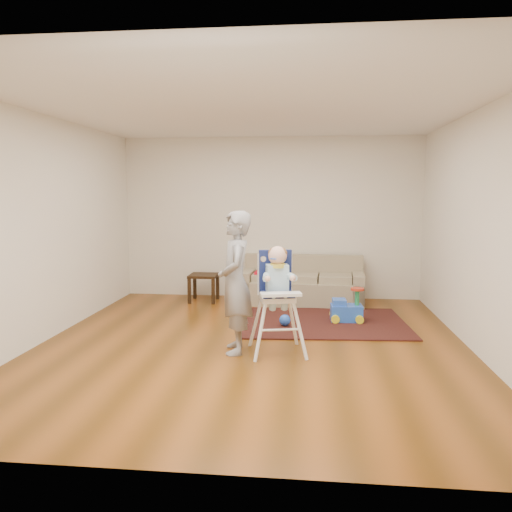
# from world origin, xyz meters

# --- Properties ---
(ground) EXTENTS (5.50, 5.50, 0.00)m
(ground) POSITION_xyz_m (0.00, 0.00, 0.00)
(ground) COLOR #55300A
(ground) RESTS_ON ground
(room_envelope) EXTENTS (5.04, 5.52, 2.72)m
(room_envelope) POSITION_xyz_m (0.00, 0.53, 1.88)
(room_envelope) COLOR silver
(room_envelope) RESTS_ON ground
(sofa) EXTENTS (1.99, 0.91, 0.75)m
(sofa) POSITION_xyz_m (0.54, 2.30, 0.38)
(sofa) COLOR gray
(sofa) RESTS_ON ground
(side_table) EXTENTS (0.45, 0.45, 0.45)m
(side_table) POSITION_xyz_m (-1.06, 2.26, 0.22)
(side_table) COLOR black
(side_table) RESTS_ON ground
(area_rug) EXTENTS (2.31, 1.80, 0.02)m
(area_rug) POSITION_xyz_m (0.87, 1.07, 0.01)
(area_rug) COLOR black
(area_rug) RESTS_ON ground
(ride_on_toy) EXTENTS (0.44, 0.32, 0.47)m
(ride_on_toy) POSITION_xyz_m (1.17, 1.16, 0.25)
(ride_on_toy) COLOR blue
(ride_on_toy) RESTS_ON area_rug
(toy_ball) EXTENTS (0.15, 0.15, 0.15)m
(toy_ball) POSITION_xyz_m (0.34, 0.81, 0.09)
(toy_ball) COLOR blue
(toy_ball) RESTS_ON area_rug
(high_chair) EXTENTS (0.67, 0.67, 1.21)m
(high_chair) POSITION_xyz_m (0.31, -0.28, 0.58)
(high_chair) COLOR white
(high_chair) RESTS_ON ground
(adult) EXTENTS (0.48, 0.64, 1.58)m
(adult) POSITION_xyz_m (-0.16, -0.29, 0.79)
(adult) COLOR gray
(adult) RESTS_ON ground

